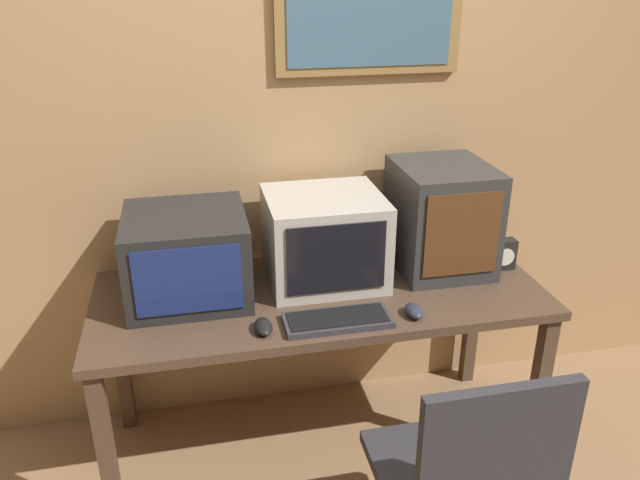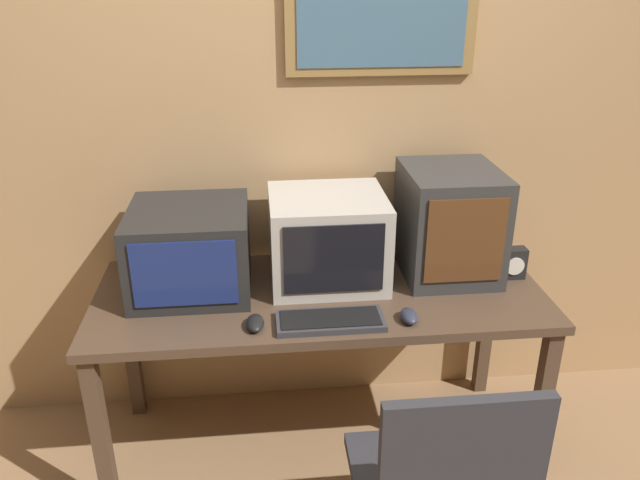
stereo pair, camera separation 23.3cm
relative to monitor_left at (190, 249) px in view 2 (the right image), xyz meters
name	(u,v)px [view 2 (the right image)]	position (x,y,z in m)	size (l,w,h in m)	color
wall_back	(311,127)	(0.49, 0.32, 0.39)	(8.00, 0.08, 2.60)	tan
desk	(320,310)	(0.49, -0.09, -0.24)	(1.73, 0.70, 0.75)	#4C3828
monitor_left	(190,249)	(0.00, 0.00, 0.00)	(0.45, 0.45, 0.32)	black
monitor_center	(327,238)	(0.53, 0.02, 0.01)	(0.45, 0.42, 0.35)	#B7B2A8
monitor_right	(449,222)	(1.02, 0.03, 0.06)	(0.37, 0.42, 0.44)	#333333
keyboard_main	(330,321)	(0.50, -0.33, -0.15)	(0.38, 0.16, 0.03)	#333338
mouse_near_keyboard	(409,316)	(0.78, -0.34, -0.14)	(0.06, 0.10, 0.04)	#282D3D
mouse_far_corner	(255,323)	(0.24, -0.33, -0.14)	(0.06, 0.11, 0.04)	black
desk_clock	(512,263)	(1.27, -0.05, -0.10)	(0.10, 0.06, 0.13)	black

